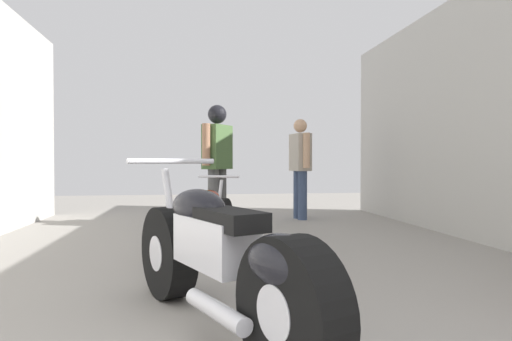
{
  "coord_description": "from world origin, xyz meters",
  "views": [
    {
      "loc": [
        -0.44,
        -0.63,
        0.96
      ],
      "look_at": [
        0.17,
        3.61,
        0.88
      ],
      "focal_mm": 31.28,
      "sensor_mm": 36.0,
      "label": 1
    }
  ],
  "objects_px": {
    "mechanic_in_blue": "(300,163)",
    "mechanic_with_helmet": "(217,154)",
    "motorcycle_black_naked": "(202,220)",
    "motorcycle_maroon_cruiser": "(218,259)"
  },
  "relations": [
    {
      "from": "mechanic_in_blue",
      "to": "mechanic_with_helmet",
      "type": "bearing_deg",
      "value": -155.37
    },
    {
      "from": "motorcycle_maroon_cruiser",
      "to": "motorcycle_black_naked",
      "type": "bearing_deg",
      "value": 90.96
    },
    {
      "from": "motorcycle_maroon_cruiser",
      "to": "motorcycle_black_naked",
      "type": "relative_size",
      "value": 1.21
    },
    {
      "from": "mechanic_in_blue",
      "to": "mechanic_with_helmet",
      "type": "xyz_separation_m",
      "value": [
        -1.44,
        -0.66,
        0.13
      ]
    },
    {
      "from": "mechanic_in_blue",
      "to": "motorcycle_maroon_cruiser",
      "type": "bearing_deg",
      "value": -109.03
    },
    {
      "from": "motorcycle_black_naked",
      "to": "mechanic_in_blue",
      "type": "distance_m",
      "value": 3.12
    },
    {
      "from": "motorcycle_maroon_cruiser",
      "to": "mechanic_in_blue",
      "type": "relative_size",
      "value": 1.19
    },
    {
      "from": "motorcycle_black_naked",
      "to": "mechanic_with_helmet",
      "type": "xyz_separation_m",
      "value": [
        0.28,
        1.87,
        0.76
      ]
    },
    {
      "from": "motorcycle_black_naked",
      "to": "mechanic_with_helmet",
      "type": "relative_size",
      "value": 0.91
    },
    {
      "from": "motorcycle_black_naked",
      "to": "mechanic_in_blue",
      "type": "bearing_deg",
      "value": 55.83
    }
  ]
}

